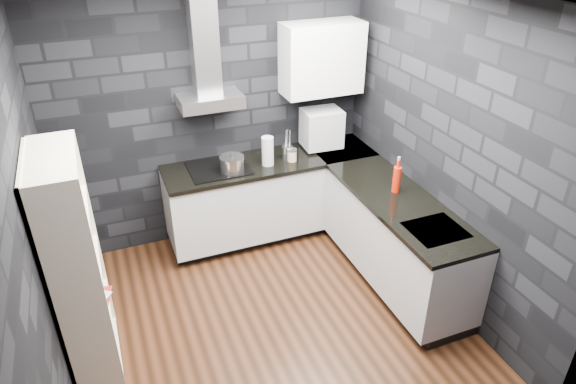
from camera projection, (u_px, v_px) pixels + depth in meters
ground at (270, 322)px, 4.49m from camera, size 3.20×3.20×0.00m
wall_back at (212, 114)px, 5.13m from camera, size 3.20×0.05×2.70m
wall_front at (379, 338)px, 2.51m from camera, size 3.20×0.05×2.70m
wall_left at (29, 233)px, 3.30m from camera, size 0.05×3.20×2.70m
wall_right at (447, 153)px, 4.35m from camera, size 0.05×3.20×2.70m
toekick_back at (271, 227)px, 5.71m from camera, size 2.18×0.50×0.10m
toekick_right at (396, 275)px, 4.98m from camera, size 0.50×1.78×0.10m
counter_back_cab at (271, 195)px, 5.47m from camera, size 2.20×0.60×0.76m
counter_right_cab at (397, 239)px, 4.76m from camera, size 0.60×1.80×0.76m
counter_back_top at (271, 162)px, 5.26m from camera, size 2.20×0.62×0.04m
counter_right_top at (401, 202)px, 4.55m from camera, size 0.62×1.80×0.04m
counter_corner_top at (341, 149)px, 5.52m from camera, size 0.62×0.62×0.04m
hood_body at (211, 101)px, 4.86m from camera, size 0.60×0.34×0.12m
hood_chimney at (204, 45)px, 4.66m from camera, size 0.24×0.20×0.90m
upper_cabinet at (322, 58)px, 5.08m from camera, size 0.80×0.35×0.70m
cooktop at (219, 168)px, 5.08m from camera, size 0.58×0.50×0.01m
sink_rim at (436, 230)px, 4.15m from camera, size 0.44×0.40×0.01m
pot at (232, 164)px, 4.98m from camera, size 0.26×0.26×0.14m
glass_vase at (268, 151)px, 5.09m from camera, size 0.15×0.15×0.30m
storage_jar at (292, 156)px, 5.21m from camera, size 0.11×0.11×0.11m
utensil_crock at (287, 152)px, 5.24m from camera, size 0.14×0.14×0.14m
appliance_garage at (322, 128)px, 5.40m from camera, size 0.42×0.33×0.40m
red_bottle at (397, 179)px, 4.63m from camera, size 0.07×0.07×0.25m
bookshelf at (77, 268)px, 3.71m from camera, size 0.51×0.86×1.80m
fruit_bowl at (76, 276)px, 3.57m from camera, size 0.20×0.20×0.05m
book_red at (85, 288)px, 4.02m from camera, size 0.18×0.06×0.24m
book_second at (84, 288)px, 3.98m from camera, size 0.14×0.11×0.22m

